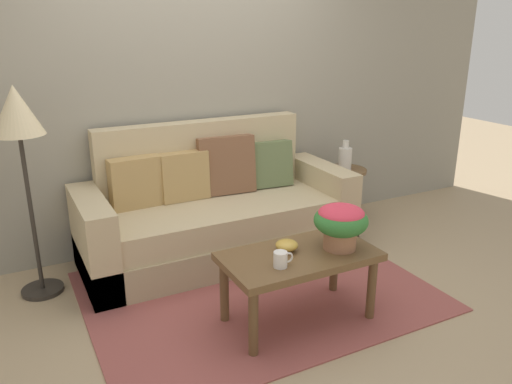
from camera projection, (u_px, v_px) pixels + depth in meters
name	position (u px, v px, depth m)	size (l,w,h in m)	color
ground_plane	(259.00, 294.00, 3.65)	(14.00, 14.00, 0.00)	tan
wall_back	(192.00, 80.00, 4.23)	(6.40, 0.12, 2.77)	gray
area_rug	(257.00, 291.00, 3.68)	(2.35, 1.80, 0.01)	#994C47
couch	(216.00, 215.00, 4.17)	(2.18, 0.87, 1.07)	tan
coffee_table	(299.00, 263.00, 3.21)	(0.97, 0.53, 0.48)	brown
side_table	(344.00, 186.00, 4.85)	(0.41, 0.41, 0.53)	brown
floor_lamp	(18.00, 126.00, 3.29)	(0.33, 0.33, 1.47)	#2D2823
potted_plant	(341.00, 222.00, 3.20)	(0.34, 0.34, 0.29)	#A36B4C
coffee_mug	(281.00, 259.00, 2.99)	(0.13, 0.08, 0.10)	white
snack_bowl	(287.00, 245.00, 3.20)	(0.14, 0.14, 0.07)	gold
table_vase	(345.00, 158.00, 4.74)	(0.12, 0.12, 0.28)	silver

